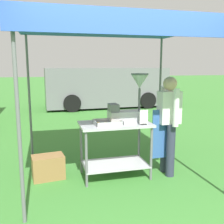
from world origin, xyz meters
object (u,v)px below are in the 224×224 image
Objects in this scene: donut_tray at (108,123)px; vendor at (168,121)px; menu_sign at (144,118)px; donut_cart at (115,139)px; supply_crate at (48,167)px; donut_fryer at (130,104)px; van_grey at (106,87)px; stall_canopy at (114,31)px.

vendor reaches higher than donut_tray.
menu_sign reaches higher than donut_tray.
supply_crate is (-1.05, 0.18, -0.44)m from donut_cart.
donut_tray is at bearing -161.76° from donut_fryer.
van_grey reaches higher than vendor.
donut_fryer is 1.64m from supply_crate.
donut_cart is 0.57m from menu_sign.
donut_tray is at bearing -16.72° from supply_crate.
stall_canopy is at bearing 52.73° from donut_tray.
menu_sign is at bearing -98.76° from van_grey.
van_grey is at bearing 77.95° from donut_cart.
vendor is (0.47, 0.10, -0.08)m from menu_sign.
donut_tray is (-0.14, -0.19, -1.40)m from stall_canopy.
donut_tray is 1.19m from supply_crate.
donut_cart is 0.33m from donut_tray.
stall_canopy reaches higher than donut_tray.
donut_cart is 1.45× the size of donut_fryer.
stall_canopy is at bearing -102.21° from van_grey.
van_grey is (1.14, 7.43, -0.11)m from menu_sign.
menu_sign is (0.39, -0.32, -1.32)m from stall_canopy.
donut_cart is at bearing 172.33° from vendor.
donut_tray is (-0.14, -0.09, 0.28)m from donut_cart.
van_grey is (1.54, 7.11, -1.43)m from stall_canopy.
van_grey is at bearing 79.82° from donut_fryer.
stall_canopy is 7.01× the size of donut_tray.
van_grey is (2.59, 7.02, 0.69)m from supply_crate.
donut_fryer is at bearing 165.77° from vendor.
supply_crate is (-0.91, 0.27, -0.72)m from donut_tray.
stall_canopy reaches higher than menu_sign.
donut_tray is 0.78× the size of supply_crate.
donut_fryer is (0.25, 0.04, 0.55)m from donut_cart.
van_grey is (1.54, 7.21, 0.25)m from donut_cart.
stall_canopy is 12.57× the size of menu_sign.
donut_fryer is (0.40, 0.13, 0.27)m from donut_tray.
vendor reaches higher than supply_crate.
donut_cart is 2.12× the size of supply_crate.
van_grey is at bearing 77.79° from stall_canopy.
van_grey is at bearing 77.02° from donut_tray.
van_grey is at bearing 81.24° from menu_sign.
stall_canopy is 1.41m from menu_sign.
stall_canopy is at bearing 166.69° from donut_fryer.
donut_tray is 0.08× the size of van_grey.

